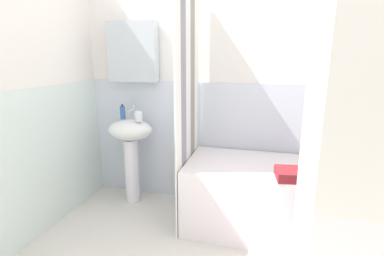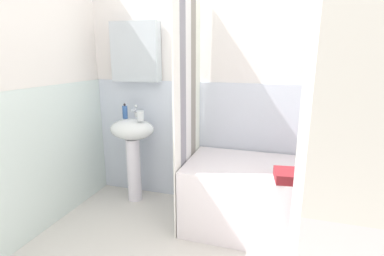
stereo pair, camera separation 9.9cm
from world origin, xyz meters
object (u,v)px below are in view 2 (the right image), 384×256
(toothbrush_cup, at_px, (140,116))
(towel_folded, at_px, (293,176))
(bathtub, at_px, (273,199))
(washer_dryer_stack, at_px, (362,193))
(soap_dispenser, at_px, (125,112))
(conditioner_bottle, at_px, (322,152))
(shampoo_bottle, at_px, (340,151))
(lotion_bottle, at_px, (355,155))
(sink, at_px, (133,142))

(toothbrush_cup, xyz_separation_m, towel_folded, (1.37, -0.37, -0.29))
(bathtub, height_order, washer_dryer_stack, washer_dryer_stack)
(soap_dispenser, distance_m, bathtub, 1.58)
(bathtub, bearing_deg, soap_dispenser, 173.10)
(bathtub, distance_m, towel_folded, 0.42)
(soap_dispenser, height_order, washer_dryer_stack, washer_dryer_stack)
(bathtub, relative_size, conditioner_bottle, 8.08)
(toothbrush_cup, distance_m, shampoo_bottle, 1.79)
(toothbrush_cup, xyz_separation_m, washer_dryer_stack, (1.64, -0.99, -0.07))
(soap_dispenser, xyz_separation_m, shampoo_bottle, (1.95, 0.12, -0.25))
(soap_dispenser, xyz_separation_m, towel_folded, (1.56, -0.41, -0.30))
(lotion_bottle, xyz_separation_m, towel_folded, (-0.50, -0.54, -0.03))
(washer_dryer_stack, bearing_deg, soap_dispenser, 150.37)
(lotion_bottle, bearing_deg, bathtub, -154.40)
(bathtub, distance_m, lotion_bottle, 0.78)
(soap_dispenser, distance_m, towel_folded, 1.64)
(toothbrush_cup, xyz_separation_m, bathtub, (1.25, -0.13, -0.61))
(sink, distance_m, shampoo_bottle, 1.88)
(bathtub, xyz_separation_m, conditioner_bottle, (0.37, 0.25, 0.37))
(sink, height_order, washer_dryer_stack, washer_dryer_stack)
(conditioner_bottle, bearing_deg, lotion_bottle, 10.68)
(bathtub, xyz_separation_m, towel_folded, (0.12, -0.24, 0.32))
(sink, xyz_separation_m, washer_dryer_stack, (1.76, -1.03, 0.20))
(sink, distance_m, toothbrush_cup, 0.30)
(toothbrush_cup, distance_m, bathtub, 1.40)
(soap_dispenser, xyz_separation_m, lotion_bottle, (2.06, 0.13, -0.27))
(lotion_bottle, height_order, shampoo_bottle, shampoo_bottle)
(washer_dryer_stack, bearing_deg, shampoo_bottle, 84.18)
(conditioner_bottle, distance_m, towel_folded, 0.55)
(lotion_bottle, bearing_deg, conditioner_bottle, -169.32)
(washer_dryer_stack, bearing_deg, towel_folded, 113.13)
(sink, bearing_deg, bathtub, -6.68)
(lotion_bottle, bearing_deg, soap_dispenser, -176.53)
(toothbrush_cup, xyz_separation_m, shampoo_bottle, (1.76, 0.17, -0.23))
(sink, relative_size, washer_dryer_stack, 0.52)
(bathtub, relative_size, washer_dryer_stack, 0.88)
(conditioner_bottle, bearing_deg, towel_folded, -116.41)
(bathtub, height_order, lotion_bottle, lotion_bottle)
(soap_dispenser, distance_m, shampoo_bottle, 1.97)
(shampoo_bottle, distance_m, conditioner_bottle, 0.15)
(washer_dryer_stack, bearing_deg, bathtub, 114.37)
(toothbrush_cup, height_order, lotion_bottle, toothbrush_cup)
(lotion_bottle, bearing_deg, washer_dryer_stack, -101.23)
(conditioner_bottle, bearing_deg, toothbrush_cup, -175.63)
(bathtub, relative_size, shampoo_bottle, 7.82)
(shampoo_bottle, bearing_deg, toothbrush_cup, -174.60)
(toothbrush_cup, height_order, washer_dryer_stack, washer_dryer_stack)
(lotion_bottle, height_order, towel_folded, lotion_bottle)
(bathtub, xyz_separation_m, lotion_bottle, (0.62, 0.30, 0.35))
(toothbrush_cup, distance_m, towel_folded, 1.45)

